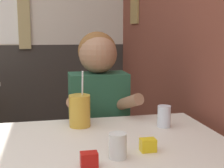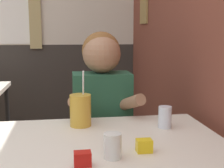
{
  "view_description": "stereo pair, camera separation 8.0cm",
  "coord_description": "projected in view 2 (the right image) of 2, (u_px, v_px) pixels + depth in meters",
  "views": [
    {
      "loc": [
        0.29,
        -0.88,
        1.23
      ],
      "look_at": [
        0.58,
        0.52,
        0.99
      ],
      "focal_mm": 50.0,
      "sensor_mm": 36.0,
      "label": 1
    },
    {
      "loc": [
        0.37,
        -0.89,
        1.23
      ],
      "look_at": [
        0.58,
        0.52,
        0.99
      ],
      "focal_mm": 50.0,
      "sensor_mm": 36.0,
      "label": 2
    }
  ],
  "objects": [
    {
      "name": "brick_wall_right",
      "position": [
        176.0,
        15.0,
        2.16
      ],
      "size": [
        0.08,
        4.46,
        2.7
      ],
      "color": "brown",
      "rests_on": "ground_plane"
    },
    {
      "name": "main_table",
      "position": [
        106.0,
        157.0,
        1.35
      ],
      "size": [
        1.03,
        0.73,
        0.77
      ],
      "color": "beige",
      "rests_on": "ground_plane"
    },
    {
      "name": "back_wall",
      "position": [
        26.0,
        19.0,
        3.21
      ],
      "size": [
        5.23,
        0.09,
        2.7
      ],
      "color": "beige",
      "rests_on": "ground_plane"
    },
    {
      "name": "condiment_ketchup",
      "position": [
        83.0,
        159.0,
        1.08
      ],
      "size": [
        0.06,
        0.04,
        0.05
      ],
      "color": "#B7140F",
      "rests_on": "main_table"
    },
    {
      "name": "condiment_mustard",
      "position": [
        144.0,
        146.0,
        1.2
      ],
      "size": [
        0.06,
        0.04,
        0.05
      ],
      "color": "yellow",
      "rests_on": "main_table"
    },
    {
      "name": "person_seated",
      "position": [
        102.0,
        126.0,
        1.88
      ],
      "size": [
        0.42,
        0.42,
        1.24
      ],
      "color": "#235138",
      "rests_on": "ground_plane"
    },
    {
      "name": "glass_center",
      "position": [
        113.0,
        146.0,
        1.14
      ],
      "size": [
        0.07,
        0.07,
        0.09
      ],
      "color": "silver",
      "rests_on": "main_table"
    },
    {
      "name": "cocktail_pitcher",
      "position": [
        80.0,
        110.0,
        1.53
      ],
      "size": [
        0.1,
        0.1,
        0.28
      ],
      "color": "gold",
      "rests_on": "main_table"
    },
    {
      "name": "glass_near_pitcher",
      "position": [
        165.0,
        117.0,
        1.51
      ],
      "size": [
        0.06,
        0.06,
        0.1
      ],
      "color": "silver",
      "rests_on": "main_table"
    }
  ]
}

